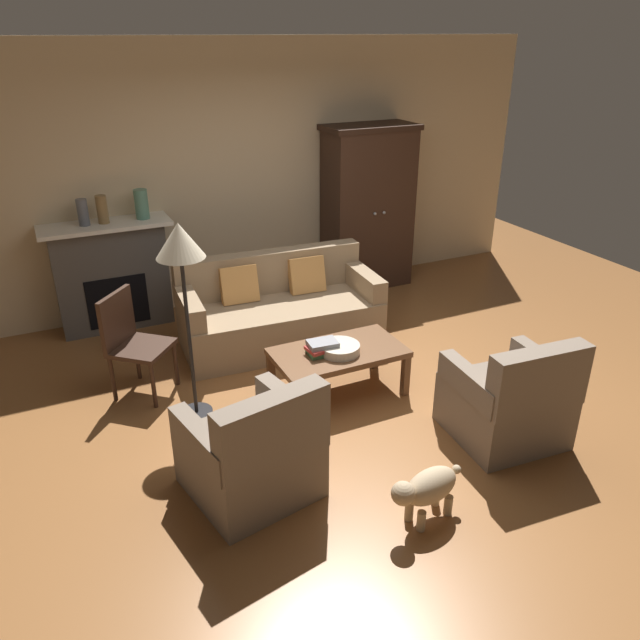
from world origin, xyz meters
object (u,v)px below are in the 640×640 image
armchair_near_right (509,402)px  side_chair_wooden (131,338)px  mantel_vase_slate (83,212)px  dog (427,488)px  floor_lamp (181,253)px  fireplace (112,275)px  coffee_table (338,356)px  fruit_bowl (340,349)px  mantel_vase_bronze (102,209)px  book_stack (322,348)px  couch (279,312)px  mantel_vase_jade (141,204)px  armoire (368,208)px  armchair_near_left (253,454)px

armchair_near_right → side_chair_wooden: 3.08m
mantel_vase_slate → dog: 4.18m
floor_lamp → armchair_near_right: bearing=-33.0°
fireplace → coffee_table: (1.48, -2.22, -0.20)m
fruit_bowl → mantel_vase_bronze: size_ratio=1.23×
fireplace → side_chair_wooden: (-0.07, -1.43, -0.06)m
mantel_vase_bronze → floor_lamp: size_ratio=0.17×
book_stack → floor_lamp: 1.39m
couch → mantel_vase_jade: size_ratio=6.67×
fireplace → armoire: size_ratio=0.67×
side_chair_wooden → armoire: bearing=24.1°
armoire → fruit_bowl: armoire is taller
coffee_table → floor_lamp: bearing=169.5°
couch → armchair_near_right: armchair_near_right is taller
armchair_near_left → floor_lamp: floor_lamp is taller
fireplace → book_stack: (1.33, -2.21, -0.09)m
mantel_vase_slate → armoire: bearing=-1.1°
book_stack → armchair_near_right: 1.52m
fireplace → fruit_bowl: size_ratio=3.74×
coffee_table → side_chair_wooden: size_ratio=1.22×
fruit_bowl → fireplace: bearing=123.0°
armchair_near_left → floor_lamp: bearing=95.4°
mantel_vase_bronze → side_chair_wooden: 1.60m
coffee_table → side_chair_wooden: side_chair_wooden is taller
fruit_bowl → mantel_vase_jade: mantel_vase_jade is taller
floor_lamp → mantel_vase_jade: bearing=87.5°
armoire → mantel_vase_slate: armoire is taller
side_chair_wooden → dog: 2.75m
armoire → floor_lamp: 3.30m
mantel_vase_jade → coffee_table: bearing=-63.4°
book_stack → armoire: bearing=52.8°
armchair_near_left → mantel_vase_slate: bearing=100.7°
book_stack → mantel_vase_slate: 2.77m
couch → floor_lamp: floor_lamp is taller
coffee_table → couch: bearing=94.0°
armoire → coffee_table: (-1.47, -2.14, -0.58)m
fireplace → dog: (1.29, -3.80, -0.32)m
fireplace → armchair_near_left: 3.13m
coffee_table → fruit_bowl: bearing=-104.7°
couch → book_stack: size_ratio=7.33×
couch → armchair_near_right: size_ratio=2.24×
book_stack → fireplace: bearing=121.0°
armchair_near_right → dog: (-1.06, -0.47, -0.07)m
floor_lamp → couch: bearing=39.6°
side_chair_wooden → couch: bearing=13.3°
armchair_near_left → book_stack: bearing=43.5°
fireplace → fruit_bowl: bearing=-57.0°
armchair_near_right → side_chair_wooden: side_chair_wooden is taller
coffee_table → mantel_vase_bronze: size_ratio=4.01×
couch → coffee_table: couch is taller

